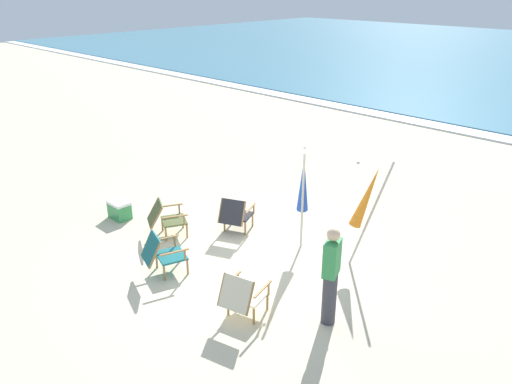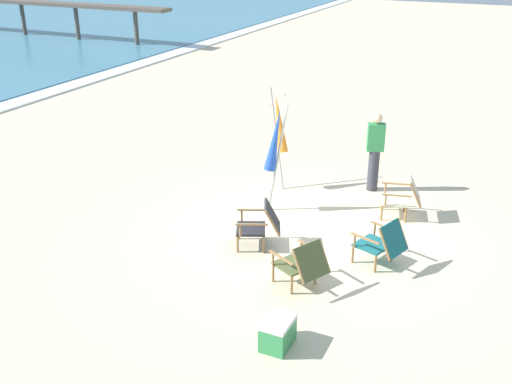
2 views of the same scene
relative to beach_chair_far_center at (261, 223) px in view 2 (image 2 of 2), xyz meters
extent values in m
plane|color=beige|center=(0.92, -0.61, -0.42)|extent=(80.00, 80.00, 0.00)
cube|color=#28282D|center=(-0.07, 0.15, -0.10)|extent=(0.67, 0.65, 0.04)
cube|color=#28282D|center=(0.08, -0.18, 0.13)|extent=(0.56, 0.45, 0.48)
cylinder|color=olive|center=(-0.37, 0.25, -0.26)|extent=(0.04, 0.04, 0.32)
cylinder|color=olive|center=(0.06, 0.44, -0.26)|extent=(0.04, 0.04, 0.32)
cylinder|color=olive|center=(-0.19, -0.14, -0.26)|extent=(0.04, 0.04, 0.32)
cylinder|color=olive|center=(0.24, 0.05, -0.26)|extent=(0.04, 0.04, 0.32)
cube|color=olive|center=(-0.31, 0.02, 0.12)|extent=(0.25, 0.50, 0.02)
cylinder|color=olive|center=(-0.39, 0.19, 0.01)|extent=(0.04, 0.04, 0.22)
cube|color=olive|center=(0.20, 0.25, 0.12)|extent=(0.25, 0.50, 0.02)
cylinder|color=olive|center=(0.12, 0.42, 0.01)|extent=(0.04, 0.04, 0.22)
cylinder|color=olive|center=(-0.15, -0.28, 0.13)|extent=(0.15, 0.27, 0.48)
cylinder|color=olive|center=(0.31, -0.08, 0.13)|extent=(0.15, 0.27, 0.48)
cube|color=#196066|center=(0.26, -1.86, -0.10)|extent=(0.65, 0.62, 0.04)
cube|color=#196066|center=(0.15, -2.20, 0.13)|extent=(0.55, 0.41, 0.48)
cylinder|color=olive|center=(0.11, -1.58, -0.26)|extent=(0.04, 0.04, 0.32)
cylinder|color=olive|center=(0.56, -1.73, -0.26)|extent=(0.04, 0.04, 0.32)
cylinder|color=olive|center=(-0.03, -1.99, -0.26)|extent=(0.04, 0.04, 0.32)
cylinder|color=olive|center=(0.42, -2.14, -0.26)|extent=(0.04, 0.04, 0.32)
cube|color=olive|center=(-0.01, -1.79, 0.12)|extent=(0.21, 0.51, 0.02)
cylinder|color=olive|center=(0.05, -1.61, 0.01)|extent=(0.04, 0.04, 0.22)
cube|color=olive|center=(0.52, -1.97, 0.12)|extent=(0.21, 0.51, 0.02)
cylinder|color=olive|center=(0.58, -1.79, 0.01)|extent=(0.04, 0.04, 0.22)
cylinder|color=olive|center=(-0.09, -2.11, 0.13)|extent=(0.13, 0.27, 0.48)
cylinder|color=olive|center=(0.39, -2.28, 0.13)|extent=(0.13, 0.27, 0.48)
cube|color=#515B33|center=(-0.85, -0.95, -0.10)|extent=(0.68, 0.67, 0.04)
cube|color=#515B33|center=(-1.02, -1.28, 0.12)|extent=(0.57, 0.49, 0.47)
cylinder|color=olive|center=(-0.96, -0.65, -0.26)|extent=(0.04, 0.04, 0.32)
cylinder|color=olive|center=(-0.54, -0.86, -0.26)|extent=(0.04, 0.04, 0.32)
cylinder|color=olive|center=(-1.16, -1.03, -0.26)|extent=(0.04, 0.04, 0.32)
cylinder|color=olive|center=(-0.74, -1.25, -0.26)|extent=(0.04, 0.04, 0.32)
cube|color=olive|center=(-1.11, -0.84, 0.12)|extent=(0.28, 0.49, 0.02)
cylinder|color=olive|center=(-1.02, -0.67, 0.01)|extent=(0.04, 0.04, 0.22)
cube|color=olive|center=(-0.61, -1.10, 0.12)|extent=(0.28, 0.49, 0.02)
cylinder|color=olive|center=(-0.52, -0.93, 0.01)|extent=(0.04, 0.04, 0.22)
cylinder|color=olive|center=(-1.25, -1.16, 0.12)|extent=(0.17, 0.28, 0.47)
cylinder|color=olive|center=(-0.80, -1.40, 0.12)|extent=(0.17, 0.28, 0.47)
cube|color=beige|center=(2.12, -1.77, -0.10)|extent=(0.62, 0.59, 0.04)
cube|color=beige|center=(2.21, -2.11, 0.13)|extent=(0.54, 0.37, 0.48)
cylinder|color=olive|center=(1.84, -1.61, -0.26)|extent=(0.04, 0.04, 0.32)
cylinder|color=olive|center=(2.29, -1.50, -0.26)|extent=(0.04, 0.04, 0.32)
cylinder|color=olive|center=(1.95, -2.03, -0.26)|extent=(0.04, 0.04, 0.32)
cylinder|color=olive|center=(2.40, -1.92, -0.26)|extent=(0.04, 0.04, 0.32)
cube|color=olive|center=(1.85, -1.85, 0.12)|extent=(0.16, 0.52, 0.02)
cylinder|color=olive|center=(1.81, -1.67, 0.01)|extent=(0.04, 0.04, 0.22)
cube|color=olive|center=(2.40, -1.72, 0.12)|extent=(0.16, 0.52, 0.02)
cylinder|color=olive|center=(2.35, -1.54, 0.01)|extent=(0.04, 0.04, 0.22)
cylinder|color=olive|center=(1.96, -2.17, 0.13)|extent=(0.10, 0.26, 0.49)
cylinder|color=olive|center=(2.45, -2.05, 0.13)|extent=(0.10, 0.26, 0.49)
cylinder|color=#B7B2A8|center=(2.65, 0.85, 0.57)|extent=(0.48, 0.55, 2.01)
cone|color=orange|center=(2.58, 0.77, 0.92)|extent=(0.53, 0.57, 1.17)
sphere|color=#B7B2A8|center=(2.44, 0.61, 1.57)|extent=(0.06, 0.06, 0.06)
cylinder|color=#B7B2A8|center=(1.48, 0.33, 0.61)|extent=(0.28, 0.33, 2.08)
cone|color=blue|center=(1.45, 0.38, 0.97)|extent=(0.43, 0.46, 1.18)
sphere|color=#B7B2A8|center=(1.38, 0.47, 1.65)|extent=(0.06, 0.06, 0.06)
cylinder|color=#383842|center=(3.18, -1.08, 0.01)|extent=(0.22, 0.22, 0.86)
cube|color=#338C4C|center=(3.18, -1.08, 0.72)|extent=(0.31, 0.39, 0.56)
sphere|color=beige|center=(3.18, -1.08, 1.11)|extent=(0.20, 0.20, 0.20)
cube|color=#338C4C|center=(-2.35, -1.32, -0.25)|extent=(0.48, 0.34, 0.34)
cube|color=white|center=(-2.35, -1.32, -0.05)|extent=(0.49, 0.35, 0.06)
cube|color=brown|center=(15.21, 20.27, 1.29)|extent=(0.90, 17.33, 0.16)
cylinder|color=brown|center=(15.21, 13.33, 0.43)|extent=(0.20, 0.20, 1.71)
cylinder|color=brown|center=(15.21, 16.80, 0.43)|extent=(0.20, 0.20, 1.71)
cylinder|color=brown|center=(15.21, 20.27, 0.43)|extent=(0.20, 0.20, 1.71)
camera|label=1|loc=(6.79, -6.41, 4.47)|focal=35.00mm
camera|label=2|loc=(-8.18, -3.74, 4.47)|focal=42.00mm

